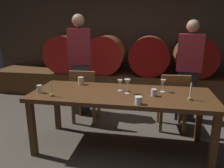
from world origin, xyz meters
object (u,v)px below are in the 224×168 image
at_px(wine_barrel_center_left, 106,54).
at_px(cup_far_left, 40,89).
at_px(dining_table, 121,99).
at_px(wine_glass_right, 163,83).
at_px(wine_barrel_center_right, 149,55).
at_px(guest_right, 189,71).
at_px(chair_right, 173,99).
at_px(candle_left, 52,92).
at_px(wine_glass_left, 120,83).
at_px(cup_center_left, 81,81).
at_px(wine_barrel_far_right, 194,56).
at_px(guest_left, 80,64).
at_px(candle_right, 190,95).
at_px(wine_barrel_far_left, 68,53).
at_px(chair_left, 85,94).
at_px(cup_center_right, 138,100).
at_px(cup_far_right, 154,93).

distance_m(wine_barrel_center_left, cup_far_left, 2.42).
relative_size(dining_table, wine_glass_right, 14.07).
relative_size(wine_barrel_center_right, guest_right, 0.51).
height_order(wine_barrel_center_left, chair_right, wine_barrel_center_left).
height_order(dining_table, wine_glass_right, wine_glass_right).
bearing_deg(cup_far_left, dining_table, 10.23).
height_order(chair_right, wine_glass_right, wine_glass_right).
relative_size(candle_left, wine_glass_left, 1.34).
xyz_separation_m(wine_barrel_center_left, chair_right, (1.33, -1.60, -0.43)).
relative_size(chair_right, cup_center_left, 8.39).
distance_m(wine_barrel_center_left, guest_right, 1.97).
xyz_separation_m(wine_barrel_far_right, chair_right, (-0.53, -1.60, -0.43)).
height_order(guest_left, candle_right, guest_left).
bearing_deg(wine_barrel_far_left, cup_far_left, -76.54).
height_order(chair_left, guest_left, guest_left).
height_order(guest_right, cup_center_left, guest_right).
bearing_deg(chair_right, wine_barrel_center_left, -54.12).
bearing_deg(wine_barrel_far_right, guest_right, -103.28).
xyz_separation_m(dining_table, cup_far_left, (-0.98, -0.18, 0.12)).
bearing_deg(cup_far_left, wine_barrel_center_left, 81.92).
height_order(wine_barrel_center_right, dining_table, wine_barrel_center_right).
bearing_deg(wine_barrel_center_right, wine_barrel_center_left, 180.00).
relative_size(wine_barrel_far_left, candle_right, 3.96).
relative_size(candle_right, wine_glass_right, 1.33).
xyz_separation_m(wine_barrel_far_left, wine_glass_left, (1.52, -2.13, -0.06)).
xyz_separation_m(wine_barrel_center_right, guest_right, (0.64, -1.17, -0.09)).
height_order(chair_right, guest_right, guest_right).
relative_size(guest_right, wine_glass_left, 11.43).
distance_m(wine_barrel_center_right, cup_center_right, 2.57).
relative_size(guest_left, guest_right, 1.06).
bearing_deg(guest_left, cup_far_left, 69.69).
xyz_separation_m(cup_center_left, cup_far_right, (0.99, -0.33, -0.01)).
xyz_separation_m(wine_barrel_center_left, cup_far_left, (-0.34, -2.40, -0.12)).
bearing_deg(cup_far_left, candle_left, -24.84).
bearing_deg(wine_barrel_far_left, wine_barrel_center_left, 0.00).
relative_size(wine_barrel_far_left, wine_glass_left, 5.80).
height_order(wine_barrel_center_left, guest_right, guest_right).
xyz_separation_m(wine_barrel_far_right, candle_right, (-0.44, -2.34, -0.11)).
xyz_separation_m(guest_left, cup_center_right, (1.10, -1.41, -0.09)).
relative_size(wine_barrel_far_right, cup_far_right, 9.88).
height_order(wine_barrel_far_right, cup_center_right, wine_barrel_far_right).
xyz_separation_m(wine_barrel_far_right, chair_left, (-1.90, -1.57, -0.43)).
height_order(guest_left, wine_glass_right, guest_left).
height_order(wine_barrel_center_left, cup_far_right, wine_barrel_center_left).
bearing_deg(chair_left, candle_right, 151.35).
relative_size(wine_barrel_far_left, cup_far_right, 9.88).
bearing_deg(cup_center_right, guest_right, 62.87).
xyz_separation_m(wine_barrel_center_left, cup_center_left, (0.03, -1.94, -0.11)).
height_order(cup_far_left, cup_center_right, cup_far_left).
height_order(candle_right, cup_far_left, candle_right).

